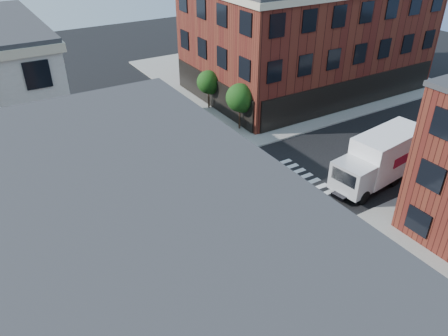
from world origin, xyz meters
The scene contains 8 objects.
ground centered at (0.00, 0.00, 0.00)m, with size 120.00×120.00×0.00m, color black.
sidewalk_ne centered at (21.00, 21.00, 0.07)m, with size 30.00×30.00×0.15m, color gray.
building_ne centered at (20.50, 16.00, 6.00)m, with size 25.00×16.00×12.00m, color #4C1813.
tree_near centered at (7.56, 9.98, 3.16)m, with size 2.69×2.69×4.49m.
tree_far centered at (7.56, 15.98, 2.87)m, with size 2.43×2.43×4.07m.
signal_pole centered at (-6.72, -6.68, 2.86)m, with size 1.29×1.24×4.60m.
box_truck centered at (11.63, -3.47, 2.09)m, with size 9.07×3.73×4.01m.
traffic_cone centered at (-3.79, -3.22, 0.31)m, with size 0.42×0.42×0.64m.
Camera 1 is at (-13.78, -22.06, 18.55)m, focal length 35.00 mm.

